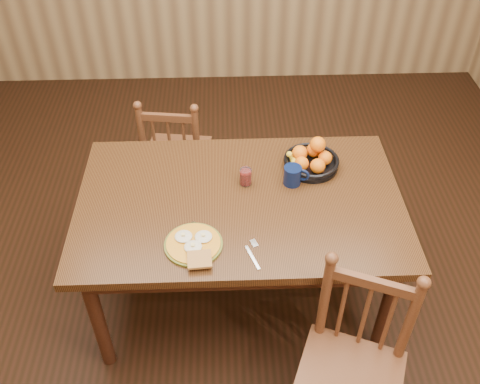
{
  "coord_description": "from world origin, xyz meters",
  "views": [
    {
      "loc": [
        -0.07,
        -1.92,
        2.53
      ],
      "look_at": [
        0.0,
        0.0,
        0.8
      ],
      "focal_mm": 40.0,
      "sensor_mm": 36.0,
      "label": 1
    }
  ],
  "objects_px": {
    "chair_far": "(176,155)",
    "fruit_bowl": "(311,159)",
    "coffee_mug": "(293,175)",
    "chair_near": "(352,369)",
    "dining_table": "(240,212)",
    "breakfast_plate": "(194,244)"
  },
  "relations": [
    {
      "from": "dining_table",
      "to": "fruit_bowl",
      "type": "relative_size",
      "value": 5.52
    },
    {
      "from": "fruit_bowl",
      "to": "breakfast_plate",
      "type": "bearing_deg",
      "value": -137.76
    },
    {
      "from": "chair_far",
      "to": "coffee_mug",
      "type": "bearing_deg",
      "value": 141.75
    },
    {
      "from": "chair_far",
      "to": "coffee_mug",
      "type": "xyz_separation_m",
      "value": [
        0.65,
        -0.67,
        0.38
      ]
    },
    {
      "from": "fruit_bowl",
      "to": "chair_far",
      "type": "bearing_deg",
      "value": 144.63
    },
    {
      "from": "coffee_mug",
      "to": "dining_table",
      "type": "bearing_deg",
      "value": -157.14
    },
    {
      "from": "chair_far",
      "to": "chair_near",
      "type": "relative_size",
      "value": 0.93
    },
    {
      "from": "coffee_mug",
      "to": "fruit_bowl",
      "type": "height_order",
      "value": "fruit_bowl"
    },
    {
      "from": "chair_far",
      "to": "dining_table",
      "type": "bearing_deg",
      "value": 123.27
    },
    {
      "from": "chair_near",
      "to": "coffee_mug",
      "type": "distance_m",
      "value": 0.96
    },
    {
      "from": "coffee_mug",
      "to": "breakfast_plate",
      "type": "bearing_deg",
      "value": -139.74
    },
    {
      "from": "breakfast_plate",
      "to": "dining_table",
      "type": "bearing_deg",
      "value": 54.05
    },
    {
      "from": "dining_table",
      "to": "chair_near",
      "type": "height_order",
      "value": "chair_near"
    },
    {
      "from": "chair_far",
      "to": "chair_near",
      "type": "bearing_deg",
      "value": 125.55
    },
    {
      "from": "chair_near",
      "to": "fruit_bowl",
      "type": "xyz_separation_m",
      "value": [
        -0.07,
        1.0,
        0.34
      ]
    },
    {
      "from": "chair_near",
      "to": "fruit_bowl",
      "type": "bearing_deg",
      "value": 115.71
    },
    {
      "from": "dining_table",
      "to": "fruit_bowl",
      "type": "height_order",
      "value": "fruit_bowl"
    },
    {
      "from": "dining_table",
      "to": "chair_near",
      "type": "relative_size",
      "value": 1.69
    },
    {
      "from": "dining_table",
      "to": "fruit_bowl",
      "type": "xyz_separation_m",
      "value": [
        0.38,
        0.24,
        0.13
      ]
    },
    {
      "from": "chair_far",
      "to": "fruit_bowl",
      "type": "bearing_deg",
      "value": 152.08
    },
    {
      "from": "chair_near",
      "to": "coffee_mug",
      "type": "bearing_deg",
      "value": 123.17
    },
    {
      "from": "chair_near",
      "to": "coffee_mug",
      "type": "relative_size",
      "value": 7.07
    }
  ]
}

